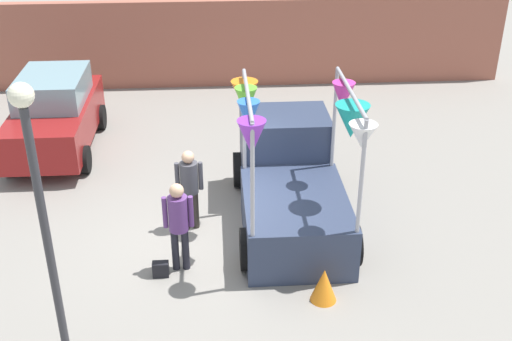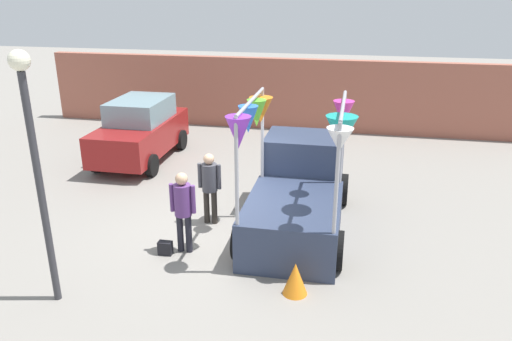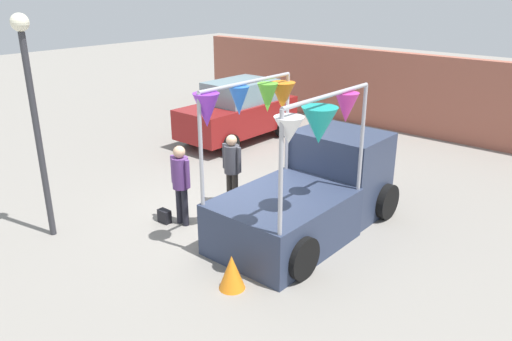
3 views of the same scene
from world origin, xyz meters
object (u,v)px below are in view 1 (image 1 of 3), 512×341
at_px(vendor_truck, 289,176).
at_px(person_customer, 178,219).
at_px(parked_car, 55,113).
at_px(folded_kite_bundle_tangerine, 324,285).
at_px(handbag, 161,269).
at_px(person_vendor, 189,183).
at_px(street_lamp, 39,192).

bearing_deg(vendor_truck, person_customer, -141.62).
relative_size(parked_car, folded_kite_bundle_tangerine, 6.67).
bearing_deg(parked_car, folded_kite_bundle_tangerine, -48.26).
height_order(person_customer, folded_kite_bundle_tangerine, person_customer).
distance_m(parked_car, folded_kite_bundle_tangerine, 8.32).
relative_size(handbag, folded_kite_bundle_tangerine, 0.47).
bearing_deg(vendor_truck, parked_car, 146.41).
bearing_deg(person_vendor, parked_car, 130.91).
height_order(parked_car, folded_kite_bundle_tangerine, parked_car).
relative_size(parked_car, street_lamp, 0.94).
bearing_deg(street_lamp, person_customer, 50.72).
relative_size(vendor_truck, folded_kite_bundle_tangerine, 6.84).
bearing_deg(folded_kite_bundle_tangerine, person_vendor, 133.01).
distance_m(person_vendor, folded_kite_bundle_tangerine, 3.33).
height_order(person_customer, street_lamp, street_lamp).
height_order(person_customer, person_vendor, person_customer).
bearing_deg(parked_car, person_vendor, -49.09).
height_order(handbag, street_lamp, street_lamp).
bearing_deg(vendor_truck, street_lamp, -135.58).
bearing_deg(handbag, street_lamp, -125.53).
distance_m(vendor_truck, person_vendor, 1.98).
height_order(vendor_truck, folded_kite_bundle_tangerine, vendor_truck).
distance_m(vendor_truck, street_lamp, 5.54).
xyz_separation_m(person_customer, folded_kite_bundle_tangerine, (2.38, -1.04, -0.73)).
height_order(parked_car, person_vendor, parked_car).
bearing_deg(parked_car, vendor_truck, -33.59).
bearing_deg(folded_kite_bundle_tangerine, parked_car, 131.74).
height_order(parked_car, handbag, parked_car).
bearing_deg(parked_car, street_lamp, -78.05).
height_order(person_vendor, handbag, person_vendor).
xyz_separation_m(parked_car, folded_kite_bundle_tangerine, (5.52, -6.19, -0.64)).
xyz_separation_m(vendor_truck, person_customer, (-2.10, -1.67, 0.14)).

